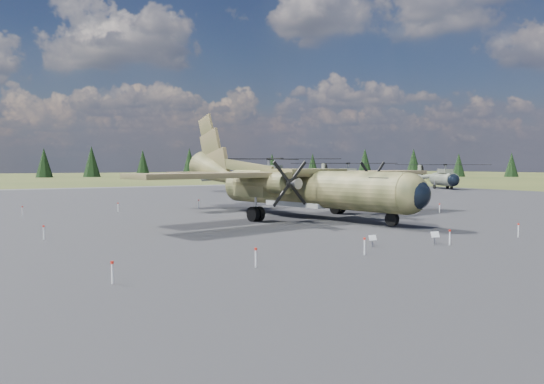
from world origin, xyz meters
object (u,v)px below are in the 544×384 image
transport_plane (295,182)px  helicopter_near (266,169)px  helicopter_far (444,171)px  helicopter_mid (347,171)px

transport_plane → helicopter_near: size_ratio=1.12×
helicopter_near → helicopter_far: size_ratio=1.20×
helicopter_near → helicopter_mid: bearing=-22.7°
transport_plane → helicopter_near: 33.17m
helicopter_near → helicopter_mid: helicopter_near is taller
transport_plane → helicopter_mid: (29.56, 29.73, 0.43)m
transport_plane → helicopter_near: bearing=53.6°
helicopter_far → helicopter_near: bearing=-160.4°
helicopter_mid → helicopter_far: (20.57, -1.73, -0.16)m
helicopter_near → helicopter_mid: (14.95, -0.04, -0.45)m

